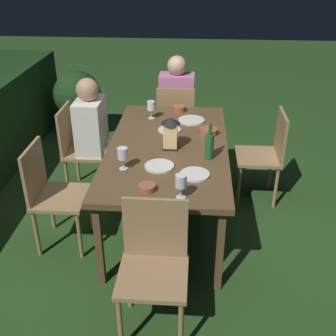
# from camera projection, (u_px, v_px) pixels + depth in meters

# --- Properties ---
(ground_plane) EXTENTS (16.00, 16.00, 0.00)m
(ground_plane) POSITION_uv_depth(u_px,v_px,m) (168.00, 217.00, 3.78)
(ground_plane) COLOR #26471E
(dining_table) EXTENTS (1.84, 0.98, 0.72)m
(dining_table) POSITION_uv_depth(u_px,v_px,m) (168.00, 150.00, 3.46)
(dining_table) COLOR brown
(dining_table) RESTS_ON ground
(chair_head_near) EXTENTS (0.40, 0.42, 0.87)m
(chair_head_near) POSITION_uv_depth(u_px,v_px,m) (154.00, 262.00, 2.53)
(chair_head_near) COLOR #9E7A51
(chair_head_near) RESTS_ON ground
(chair_side_right_b) EXTENTS (0.42, 0.40, 0.87)m
(chair_side_right_b) POSITION_uv_depth(u_px,v_px,m) (79.00, 146.00, 3.97)
(chair_side_right_b) COLOR #9E7A51
(chair_side_right_b) RESTS_ON ground
(person_in_cream) EXTENTS (0.38, 0.47, 1.15)m
(person_in_cream) POSITION_uv_depth(u_px,v_px,m) (98.00, 132.00, 3.89)
(person_in_cream) COLOR white
(person_in_cream) RESTS_ON ground
(chair_head_far) EXTENTS (0.40, 0.42, 0.87)m
(chair_head_far) POSITION_uv_depth(u_px,v_px,m) (176.00, 119.00, 4.58)
(chair_head_far) COLOR #9E7A51
(chair_head_far) RESTS_ON ground
(person_in_pink) EXTENTS (0.48, 0.38, 1.15)m
(person_in_pink) POSITION_uv_depth(u_px,v_px,m) (177.00, 100.00, 4.68)
(person_in_pink) COLOR #C675A3
(person_in_pink) RESTS_ON ground
(chair_side_right_a) EXTENTS (0.42, 0.40, 0.87)m
(chair_side_right_a) POSITION_uv_depth(u_px,v_px,m) (52.00, 192.00, 3.24)
(chair_side_right_a) COLOR #9E7A51
(chair_side_right_a) RESTS_ON ground
(chair_side_left_b) EXTENTS (0.42, 0.40, 0.87)m
(chair_side_left_b) POSITION_uv_depth(u_px,v_px,m) (266.00, 152.00, 3.86)
(chair_side_left_b) COLOR #9E7A51
(chair_side_left_b) RESTS_ON ground
(lantern_centerpiece) EXTENTS (0.15, 0.15, 0.27)m
(lantern_centerpiece) POSITION_uv_depth(u_px,v_px,m) (170.00, 131.00, 3.32)
(lantern_centerpiece) COLOR black
(lantern_centerpiece) RESTS_ON dining_table
(green_bottle_on_table) EXTENTS (0.07, 0.07, 0.29)m
(green_bottle_on_table) POSITION_uv_depth(u_px,v_px,m) (209.00, 146.00, 3.17)
(green_bottle_on_table) COLOR #1E5B2D
(green_bottle_on_table) RESTS_ON dining_table
(wine_glass_a) EXTENTS (0.08, 0.08, 0.17)m
(wine_glass_a) POSITION_uv_depth(u_px,v_px,m) (123.00, 154.00, 3.02)
(wine_glass_a) COLOR silver
(wine_glass_a) RESTS_ON dining_table
(wine_glass_b) EXTENTS (0.08, 0.08, 0.17)m
(wine_glass_b) POSITION_uv_depth(u_px,v_px,m) (151.00, 106.00, 3.91)
(wine_glass_b) COLOR silver
(wine_glass_b) RESTS_ON dining_table
(wine_glass_c) EXTENTS (0.08, 0.08, 0.17)m
(wine_glass_c) POSITION_uv_depth(u_px,v_px,m) (181.00, 182.00, 2.67)
(wine_glass_c) COLOR silver
(wine_glass_c) RESTS_ON dining_table
(plate_a) EXTENTS (0.22, 0.22, 0.01)m
(plate_a) POSITION_uv_depth(u_px,v_px,m) (159.00, 166.00, 3.10)
(plate_a) COLOR silver
(plate_a) RESTS_ON dining_table
(plate_b) EXTENTS (0.25, 0.25, 0.01)m
(plate_b) POSITION_uv_depth(u_px,v_px,m) (191.00, 120.00, 3.90)
(plate_b) COLOR silver
(plate_b) RESTS_ON dining_table
(plate_c) EXTENTS (0.22, 0.22, 0.01)m
(plate_c) POSITION_uv_depth(u_px,v_px,m) (195.00, 174.00, 2.99)
(plate_c) COLOR silver
(plate_c) RESTS_ON dining_table
(plate_d) EXTENTS (0.20, 0.20, 0.01)m
(plate_d) POSITION_uv_depth(u_px,v_px,m) (170.00, 130.00, 3.70)
(plate_d) COLOR silver
(plate_d) RESTS_ON dining_table
(bowl_olives) EXTENTS (0.12, 0.12, 0.04)m
(bowl_olives) POSITION_uv_depth(u_px,v_px,m) (147.00, 187.00, 2.80)
(bowl_olives) COLOR #9E5138
(bowl_olives) RESTS_ON dining_table
(bowl_bread) EXTENTS (0.13, 0.13, 0.06)m
(bowl_bread) POSITION_uv_depth(u_px,v_px,m) (179.00, 108.00, 4.12)
(bowl_bread) COLOR #9E5138
(bowl_bread) RESTS_ON dining_table
(bowl_salad) EXTENTS (0.16, 0.16, 0.05)m
(bowl_salad) POSITION_uv_depth(u_px,v_px,m) (208.00, 131.00, 3.63)
(bowl_salad) COLOR #9E5138
(bowl_salad) RESTS_ON dining_table
(potted_plant_by_hedge) EXTENTS (0.58, 0.58, 0.84)m
(potted_plant_by_hedge) POSITION_uv_depth(u_px,v_px,m) (78.00, 99.00, 5.17)
(potted_plant_by_hedge) COLOR #9E5133
(potted_plant_by_hedge) RESTS_ON ground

